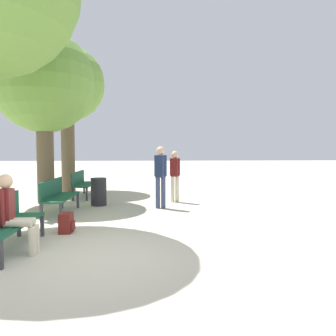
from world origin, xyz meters
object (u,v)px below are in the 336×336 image
object	(u,v)px
bench_row_1	(57,194)
bench_row_2	(82,182)
bench_row_0	(4,220)
tree_row_1	(44,84)
backpack	(67,223)
trash_bin	(99,192)
tree_row_2	(67,86)
person_seated	(14,212)
pedestrian_near	(175,173)
pedestrian_mid	(161,173)

from	to	relation	value
bench_row_1	bench_row_2	xyz separation A→B (m)	(0.00, 3.03, 0.00)
bench_row_0	tree_row_1	size ratio (longest dim) A/B	0.35
bench_row_0	backpack	size ratio (longest dim) A/B	4.62
bench_row_1	backpack	distance (m)	2.06
tree_row_1	trash_bin	bearing A→B (deg)	-19.31
backpack	bench_row_2	bearing A→B (deg)	98.31
bench_row_1	tree_row_2	distance (m)	5.93
bench_row_2	tree_row_1	xyz separation A→B (m)	(-0.88, -1.17, 3.16)
tree_row_2	trash_bin	world-z (taller)	tree_row_2
person_seated	backpack	bearing A→B (deg)	70.52
person_seated	backpack	distance (m)	1.51
bench_row_0	pedestrian_near	bearing A→B (deg)	56.55
pedestrian_mid	trash_bin	bearing A→B (deg)	163.31
bench_row_2	tree_row_1	bearing A→B (deg)	-126.86
backpack	pedestrian_near	size ratio (longest dim) A/B	0.25
pedestrian_mid	tree_row_2	bearing A→B (deg)	132.24
backpack	pedestrian_mid	size ratio (longest dim) A/B	0.23
bench_row_0	tree_row_2	bearing A→B (deg)	96.53
bench_row_1	backpack	size ratio (longest dim) A/B	4.62
tree_row_1	pedestrian_mid	world-z (taller)	tree_row_1
bench_row_0	person_seated	distance (m)	0.37
pedestrian_near	pedestrian_mid	bearing A→B (deg)	-114.44
bench_row_1	pedestrian_mid	xyz separation A→B (m)	(2.68, 0.70, 0.48)
bench_row_1	person_seated	world-z (taller)	person_seated
tree_row_2	backpack	world-z (taller)	tree_row_2
bench_row_2	person_seated	world-z (taller)	person_seated
bench_row_1	person_seated	distance (m)	3.26
bench_row_1	pedestrian_near	world-z (taller)	pedestrian_near
bench_row_2	backpack	xyz separation A→B (m)	(0.72, -4.93, -0.32)
backpack	pedestrian_mid	xyz separation A→B (m)	(1.96, 2.61, 0.81)
bench_row_1	pedestrian_near	distance (m)	3.64
pedestrian_mid	person_seated	bearing A→B (deg)	-121.69
trash_bin	tree_row_1	bearing A→B (deg)	160.69
tree_row_1	pedestrian_mid	xyz separation A→B (m)	(3.56, -1.15, -2.68)
bench_row_1	trash_bin	distance (m)	1.52
tree_row_1	person_seated	xyz separation A→B (m)	(1.12, -5.10, -2.99)
tree_row_1	trash_bin	xyz separation A→B (m)	(1.73, -0.61, -3.27)
bench_row_2	person_seated	xyz separation A→B (m)	(0.25, -6.27, 0.17)
bench_row_1	bench_row_2	bearing A→B (deg)	90.00
bench_row_1	tree_row_2	xyz separation A→B (m)	(-0.88, 4.62, 3.61)
tree_row_1	backpack	bearing A→B (deg)	-67.00
tree_row_1	pedestrian_near	world-z (taller)	tree_row_1
bench_row_0	tree_row_2	world-z (taller)	tree_row_2
tree_row_2	trash_bin	size ratio (longest dim) A/B	6.94
bench_row_1	pedestrian_mid	world-z (taller)	pedestrian_mid
bench_row_2	pedestrian_near	size ratio (longest dim) A/B	1.13
tree_row_1	person_seated	distance (m)	6.02
tree_row_1	backpack	distance (m)	5.37
trash_bin	pedestrian_mid	bearing A→B (deg)	-16.69
tree_row_1	pedestrian_near	xyz separation A→B (m)	(4.04, -0.10, -2.76)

